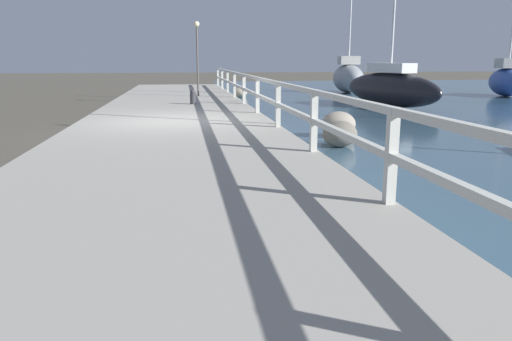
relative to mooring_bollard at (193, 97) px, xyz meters
name	(u,v)px	position (x,y,z in m)	size (l,w,h in m)	color
ground_plane	(176,135)	(-0.51, -4.49, -0.58)	(120.00, 120.00, 0.00)	#4C473D
dock_walkway	(176,128)	(-0.51, -4.49, -0.41)	(4.55, 36.00, 0.34)	#9E998E
railing	(267,92)	(1.66, -4.49, 0.42)	(0.10, 32.50, 0.96)	beige
boulder_downstream	(338,124)	(3.20, -5.37, -0.28)	(0.79, 0.71, 0.59)	gray
boulder_upstream	(340,134)	(2.82, -6.67, -0.31)	(0.71, 0.64, 0.53)	#666056
boulder_mid_strip	(241,92)	(2.43, 7.46, -0.33)	(0.66, 0.60, 0.50)	gray
mooring_bollard	(193,97)	(0.00, 0.00, 0.00)	(0.19, 0.19, 0.47)	#333338
dock_lamp	(197,45)	(0.30, 3.72, 1.73)	(0.22, 0.22, 2.86)	#514C47
sailboat_gray	(348,77)	(8.61, 10.04, 0.25)	(1.89, 4.04, 6.92)	gray
sailboat_blue	(507,80)	(15.36, 6.18, 0.21)	(2.26, 3.77, 7.76)	#2D4C9E
sailboat_black	(390,87)	(7.46, 1.76, 0.15)	(2.06, 5.85, 7.81)	black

